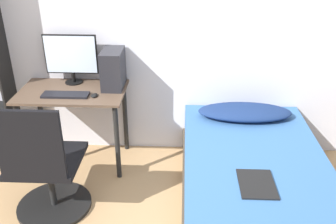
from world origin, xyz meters
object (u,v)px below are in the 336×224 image
office_chair (46,174)px  bed (253,186)px  monitor (71,56)px  pc_tower (113,69)px  keyboard (66,95)px

office_chair → bed: (1.58, 0.08, -0.13)m
monitor → pc_tower: monitor is taller
office_chair → monitor: monitor is taller
bed → office_chair: bearing=-176.9°
office_chair → pc_tower: (0.40, 0.85, 0.54)m
office_chair → monitor: bearing=89.6°
office_chair → bed: bearing=3.1°
keyboard → pc_tower: (0.38, 0.23, 0.16)m
bed → monitor: 1.94m
office_chair → bed: office_chair is taller
monitor → office_chair: bearing=-90.4°
bed → keyboard: bearing=161.1°
monitor → pc_tower: size_ratio=1.42×
bed → monitor: (-1.58, 0.84, 0.75)m
bed → pc_tower: bearing=147.3°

